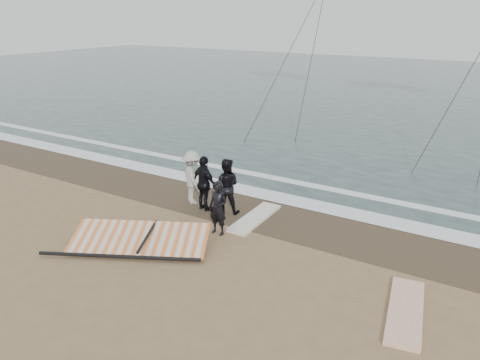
# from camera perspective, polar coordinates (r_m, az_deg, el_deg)

# --- Properties ---
(ground) EXTENTS (120.00, 120.00, 0.00)m
(ground) POSITION_cam_1_polar(r_m,az_deg,el_deg) (11.50, -5.57, -12.43)
(ground) COLOR #8C704C
(ground) RESTS_ON ground
(sea) EXTENTS (120.00, 54.00, 0.02)m
(sea) POSITION_cam_1_polar(r_m,az_deg,el_deg) (41.55, 23.30, 9.87)
(sea) COLOR #233838
(sea) RESTS_ON ground
(wet_sand) EXTENTS (120.00, 2.80, 0.01)m
(wet_sand) POSITION_cam_1_polar(r_m,az_deg,el_deg) (14.88, 4.90, -4.48)
(wet_sand) COLOR #4C3D2B
(wet_sand) RESTS_ON ground
(foam_near) EXTENTS (120.00, 0.90, 0.01)m
(foam_near) POSITION_cam_1_polar(r_m,az_deg,el_deg) (16.04, 7.17, -2.63)
(foam_near) COLOR white
(foam_near) RESTS_ON sea
(foam_far) EXTENTS (120.00, 0.45, 0.01)m
(foam_far) POSITION_cam_1_polar(r_m,az_deg,el_deg) (17.50, 9.51, -0.79)
(foam_far) COLOR white
(foam_far) RESTS_ON sea
(man_main) EXTENTS (0.60, 0.40, 1.61)m
(man_main) POSITION_cam_1_polar(r_m,az_deg,el_deg) (13.46, -2.71, -3.43)
(man_main) COLOR black
(man_main) RESTS_ON ground
(board_white) EXTENTS (1.13, 2.60, 0.10)m
(board_white) POSITION_cam_1_polar(r_m,az_deg,el_deg) (11.05, 19.52, -14.82)
(board_white) COLOR silver
(board_white) RESTS_ON ground
(board_cream) EXTENTS (0.71, 2.43, 0.10)m
(board_cream) POSITION_cam_1_polar(r_m,az_deg,el_deg) (14.64, 1.84, -4.65)
(board_cream) COLOR silver
(board_cream) RESTS_ON ground
(trio_cluster) EXTENTS (2.61, 1.28, 1.83)m
(trio_cluster) POSITION_cam_1_polar(r_m,az_deg,el_deg) (15.23, -4.16, -0.21)
(trio_cluster) COLOR black
(trio_cluster) RESTS_ON ground
(sail_rig) EXTENTS (3.98, 3.27, 0.50)m
(sail_rig) POSITION_cam_1_polar(r_m,az_deg,el_deg) (13.31, -11.91, -7.07)
(sail_rig) COLOR black
(sail_rig) RESTS_ON ground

